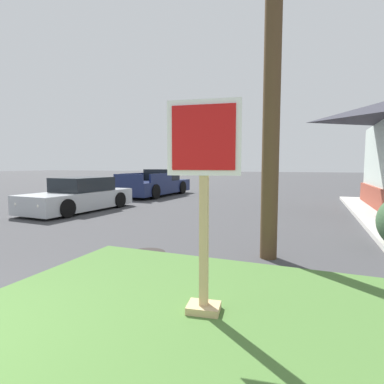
{
  "coord_description": "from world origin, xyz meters",
  "views": [
    {
      "loc": [
        3.53,
        -0.97,
        1.7
      ],
      "look_at": [
        1.34,
        4.59,
        1.18
      ],
      "focal_mm": 28.32,
      "sensor_mm": 36.0,
      "label": 1
    }
  ],
  "objects_px": {
    "pickup_truck_navy": "(156,185)",
    "manhole_cover": "(147,253)",
    "parked_sedan_silver": "(80,196)",
    "stop_sign": "(204,209)"
  },
  "relations": [
    {
      "from": "pickup_truck_navy",
      "to": "manhole_cover",
      "type": "bearing_deg",
      "value": -62.62
    },
    {
      "from": "stop_sign",
      "to": "parked_sedan_silver",
      "type": "distance_m",
      "value": 9.23
    },
    {
      "from": "parked_sedan_silver",
      "to": "pickup_truck_navy",
      "type": "bearing_deg",
      "value": 90.52
    },
    {
      "from": "stop_sign",
      "to": "pickup_truck_navy",
      "type": "relative_size",
      "value": 0.44
    },
    {
      "from": "stop_sign",
      "to": "pickup_truck_navy",
      "type": "distance_m",
      "value": 14.02
    },
    {
      "from": "stop_sign",
      "to": "parked_sedan_silver",
      "type": "xyz_separation_m",
      "value": [
        -7.03,
        5.94,
        -0.7
      ]
    },
    {
      "from": "manhole_cover",
      "to": "parked_sedan_silver",
      "type": "xyz_separation_m",
      "value": [
        -5.18,
        3.96,
        0.53
      ]
    },
    {
      "from": "stop_sign",
      "to": "pickup_truck_navy",
      "type": "bearing_deg",
      "value": 120.38
    },
    {
      "from": "stop_sign",
      "to": "pickup_truck_navy",
      "type": "height_order",
      "value": "stop_sign"
    },
    {
      "from": "manhole_cover",
      "to": "parked_sedan_silver",
      "type": "height_order",
      "value": "parked_sedan_silver"
    }
  ]
}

